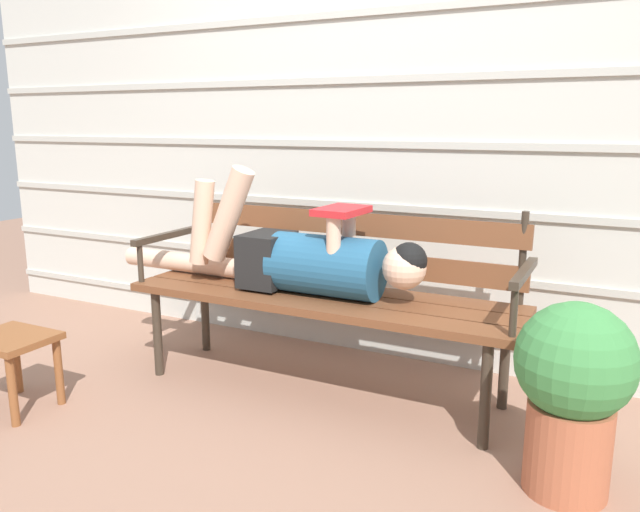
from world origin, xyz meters
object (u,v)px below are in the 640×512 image
Objects in this scene: park_bench at (327,283)px; reclining_person at (299,257)px; potted_plant at (573,387)px; footstool at (12,351)px.

reclining_person reaches higher than park_bench.
park_bench is 1.21m from potted_plant.
park_bench reaches higher than footstool.
park_bench is 5.27× the size of footstool.
reclining_person is at bearing 37.31° from footstool.
park_bench is at bearing 34.08° from reclining_person.
park_bench reaches higher than potted_plant.
reclining_person is 1.33m from footstool.
footstool is at bearing -142.99° from park_bench.
footstool is 0.52× the size of potted_plant.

